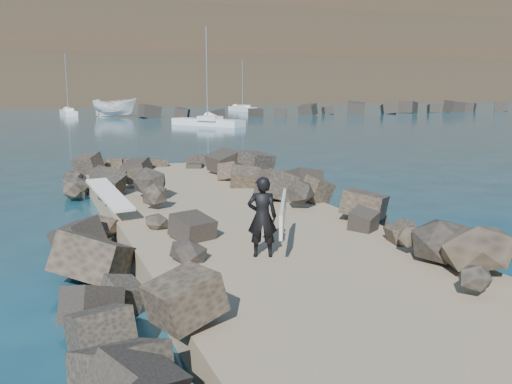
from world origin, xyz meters
The scene contains 12 objects.
ground centered at (0.00, 0.00, 0.00)m, with size 800.00×800.00×0.00m, color #0F384C.
jetty centered at (0.00, -2.00, 0.30)m, with size 6.00×26.00×0.60m, color #8C7759.
riprap_left centered at (-2.90, -1.50, 0.50)m, with size 2.60×22.00×1.00m, color black.
riprap_right centered at (2.90, -1.50, 0.50)m, with size 2.60×22.00×1.00m, color black.
breakwater_secondary centered at (35.00, 55.00, 0.60)m, with size 52.00×4.00×1.20m, color black.
headland centered at (10.00, 160.00, 16.00)m, with size 360.00×140.00×32.00m, color #2D4919.
surfboard_resting centered at (-3.03, 1.78, 1.04)m, with size 0.56×2.25×0.08m, color white.
boat_imported centered at (5.14, 59.84, 1.16)m, with size 2.26×6.02×2.32m, color white.
surfer_with_board centered at (-0.63, -3.08, 1.42)m, with size 1.27×1.83×1.63m.
sailboat_b centered at (-0.07, 65.00, 0.35)m, with size 1.88×6.68×8.01m.
sailboat_d centered at (25.07, 67.75, 0.35)m, with size 2.47×6.48×7.72m.
sailboat_c centered at (11.41, 40.65, 0.35)m, with size 5.84×7.68×9.56m.
Camera 1 is at (-4.86, -13.26, 4.00)m, focal length 40.00 mm.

